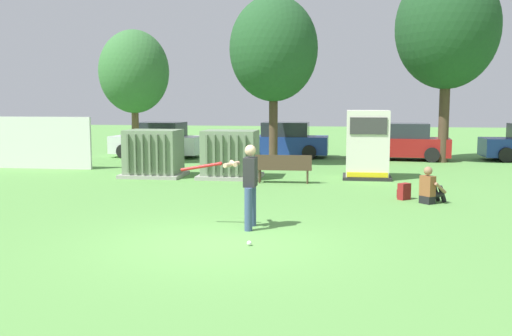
{
  "coord_description": "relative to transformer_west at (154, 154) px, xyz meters",
  "views": [
    {
      "loc": [
        2.31,
        -10.46,
        2.66
      ],
      "look_at": [
        0.15,
        3.5,
        1.0
      ],
      "focal_mm": 41.02,
      "sensor_mm": 36.0,
      "label": 1
    }
  ],
  "objects": [
    {
      "name": "park_bench",
      "position": [
        4.63,
        -0.97,
        -0.25
      ],
      "size": [
        1.82,
        0.48,
        0.92
      ],
      "color": "#4C3828",
      "rests_on": "ground"
    },
    {
      "name": "ground_plane",
      "position": [
        4.28,
        -8.89,
        -0.79
      ],
      "size": [
        96.0,
        96.0,
        0.0
      ],
      "primitive_type": "plane",
      "color": "#5B9947"
    },
    {
      "name": "parked_car_leftmost",
      "position": [
        -2.02,
        6.6,
        -0.04
      ],
      "size": [
        4.32,
        2.18,
        1.62
      ],
      "color": "silver",
      "rests_on": "ground"
    },
    {
      "name": "seated_spectator",
      "position": [
        8.75,
        -4.0,
        -0.41
      ],
      "size": [
        0.76,
        0.72,
        0.96
      ],
      "color": "black",
      "rests_on": "ground"
    },
    {
      "name": "fence_panel",
      "position": [
        -5.43,
        1.61,
        0.21
      ],
      "size": [
        4.8,
        0.12,
        2.0
      ],
      "primitive_type": "cube",
      "color": "silver",
      "rests_on": "ground"
    },
    {
      "name": "transformer_west",
      "position": [
        0.0,
        0.0,
        0.0
      ],
      "size": [
        2.1,
        1.7,
        1.62
      ],
      "color": "#9E9B93",
      "rests_on": "ground"
    },
    {
      "name": "sports_ball",
      "position": [
        4.87,
        -9.05,
        -0.74
      ],
      "size": [
        0.09,
        0.09,
        0.09
      ],
      "primitive_type": "sphere",
      "color": "white",
      "rests_on": "ground"
    },
    {
      "name": "backpack",
      "position": [
        8.13,
        -3.52,
        -0.57
      ],
      "size": [
        0.38,
        0.38,
        0.44
      ],
      "color": "maroon",
      "rests_on": "ground"
    },
    {
      "name": "batter",
      "position": [
        4.59,
        -7.61,
        0.19
      ],
      "size": [
        1.6,
        0.72,
        1.74
      ],
      "color": "#384C75",
      "rests_on": "ground"
    },
    {
      "name": "parked_car_left_of_center",
      "position": [
        3.7,
        7.49,
        -0.04
      ],
      "size": [
        4.2,
        1.92,
        1.62
      ],
      "color": "navy",
      "rests_on": "ground"
    },
    {
      "name": "tree_center_right",
      "position": [
        10.66,
        6.34,
        4.81
      ],
      "size": [
        4.27,
        4.27,
        8.16
      ],
      "color": "#4C3828",
      "rests_on": "ground"
    },
    {
      "name": "tree_center_left",
      "position": [
        3.63,
        4.4,
        3.88
      ],
      "size": [
        3.56,
        3.56,
        6.81
      ],
      "color": "#4C3828",
      "rests_on": "ground"
    },
    {
      "name": "tree_left",
      "position": [
        -2.17,
        4.11,
        3.0
      ],
      "size": [
        2.89,
        2.89,
        5.53
      ],
      "color": "brown",
      "rests_on": "ground"
    },
    {
      "name": "generator_enclosure",
      "position": [
        7.29,
        0.6,
        0.35
      ],
      "size": [
        1.6,
        1.4,
        2.3
      ],
      "color": "#262626",
      "rests_on": "ground"
    },
    {
      "name": "parked_car_right_of_center",
      "position": [
        9.0,
        7.13,
        -0.04
      ],
      "size": [
        4.31,
        2.15,
        1.62
      ],
      "color": "maroon",
      "rests_on": "ground"
    },
    {
      "name": "transformer_mid_west",
      "position": [
        2.7,
        0.05,
        0.0
      ],
      "size": [
        2.1,
        1.7,
        1.62
      ],
      "color": "#9E9B93",
      "rests_on": "ground"
    }
  ]
}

